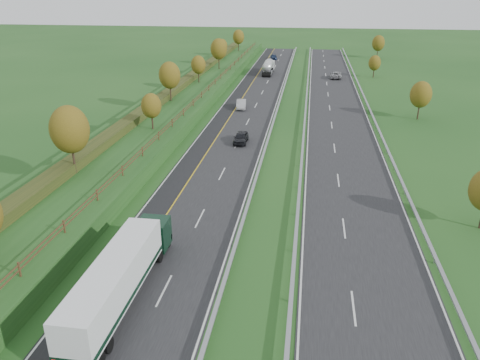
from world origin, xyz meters
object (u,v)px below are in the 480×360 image
object	(u,v)px
road_tanker	(268,67)
car_small_far	(274,57)
box_lorry	(121,275)
car_silver_mid	(241,104)
car_oncoming	(336,75)
car_dark_near	(241,137)

from	to	relation	value
road_tanker	car_small_far	world-z (taller)	road_tanker
box_lorry	car_silver_mid	size ratio (longest dim) A/B	3.29
car_small_far	car_oncoming	world-z (taller)	car_oncoming
box_lorry	car_oncoming	world-z (taller)	box_lorry
road_tanker	box_lorry	bearing A→B (deg)	-90.92
car_silver_mid	car_dark_near	bearing A→B (deg)	-88.41
road_tanker	car_silver_mid	size ratio (longest dim) A/B	2.26
car_dark_near	car_oncoming	world-z (taller)	car_oncoming
car_oncoming	road_tanker	bearing A→B (deg)	-10.99
car_silver_mid	road_tanker	bearing A→B (deg)	81.12
road_tanker	car_dark_near	distance (m)	58.92
car_small_far	car_oncoming	xyz separation A→B (m)	(17.93, -30.39, 0.15)
car_small_far	car_oncoming	bearing A→B (deg)	-66.48
box_lorry	car_silver_mid	world-z (taller)	box_lorry
box_lorry	road_tanker	world-z (taller)	box_lorry
road_tanker	car_small_far	bearing A→B (deg)	91.49
car_dark_near	car_oncoming	size ratio (longest dim) A/B	0.79
road_tanker	car_oncoming	bearing A→B (deg)	-13.02
car_small_far	car_silver_mid	bearing A→B (deg)	-97.79
car_silver_mid	car_oncoming	xyz separation A→B (m)	(18.79, 34.26, 0.01)
car_silver_mid	car_oncoming	size ratio (longest dim) A/B	0.83
road_tanker	car_small_far	xyz separation A→B (m)	(-0.69, 26.41, -1.15)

